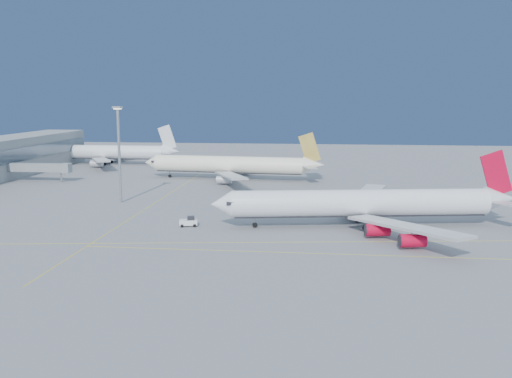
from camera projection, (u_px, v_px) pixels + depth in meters
name	position (u px, v px, depth m)	size (l,w,h in m)	color
ground	(282.00, 236.00, 128.59)	(500.00, 500.00, 0.00)	slate
terminal	(5.00, 157.00, 223.68)	(18.40, 110.00, 15.00)	gray
jet_bridge	(42.00, 168.00, 208.85)	(23.60, 3.60, 6.90)	gray
taxiway_lines	(222.00, 227.00, 136.47)	(118.86, 140.00, 0.02)	yellow
airliner_virgin	(367.00, 204.00, 137.10)	(74.46, 66.17, 18.43)	white
airliner_etihad	(232.00, 165.00, 214.54)	(69.82, 64.23, 18.21)	white
airliner_third	(107.00, 152.00, 262.52)	(68.53, 63.44, 18.45)	white
pushback_tug	(189.00, 222.00, 137.64)	(4.66, 3.41, 2.41)	white
light_mast	(119.00, 146.00, 166.00)	(2.44, 2.44, 28.22)	gray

